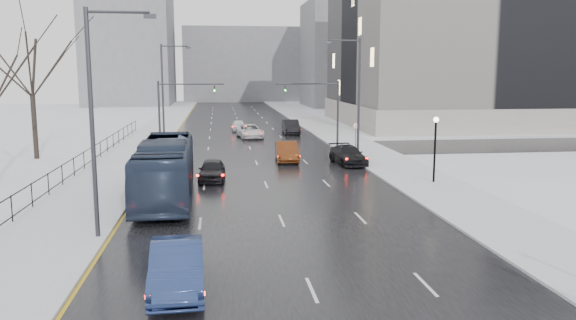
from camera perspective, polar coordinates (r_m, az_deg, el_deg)
name	(u,v)px	position (r m, az deg, el deg)	size (l,w,h in m)	color
road	(245,135)	(65.28, -4.44, 2.51)	(16.00, 150.00, 0.04)	black
cross_road	(251,149)	(53.39, -3.82, 1.07)	(130.00, 10.00, 0.04)	black
sidewalk_left	(152,136)	(65.63, -13.64, 2.37)	(5.00, 150.00, 0.16)	silver
sidewalk_right	(333,134)	(66.60, 4.63, 2.69)	(5.00, 150.00, 0.16)	silver
park_strip	(65,138)	(67.38, -21.70, 2.13)	(14.00, 150.00, 0.12)	white
tree_park_e	(37,160)	(51.63, -24.14, 0.01)	(9.45, 9.45, 13.50)	black
iron_fence	(53,179)	(36.76, -22.75, -1.81)	(0.06, 70.00, 1.30)	black
streetlight_r_mid	(356,93)	(46.21, 6.94, 6.77)	(2.95, 0.25, 10.00)	#2D2D33
streetlight_l_near	(97,112)	(25.38, -18.84, 4.60)	(2.95, 0.25, 10.00)	#2D2D33
streetlight_l_far	(165,89)	(57.06, -12.39, 7.04)	(2.95, 0.25, 10.00)	#2D2D33
lamppost_r_mid	(435,140)	(37.78, 14.73, 1.99)	(0.36, 0.36, 4.28)	black
mast_signal_right	(327,106)	(53.91, 3.97, 5.51)	(6.10, 0.33, 6.50)	#2D2D33
mast_signal_left	(171,107)	(53.07, -11.82, 5.29)	(6.10, 0.33, 6.50)	#2D2D33
no_uturn_sign	(356,129)	(50.57, 6.91, 3.19)	(0.60, 0.06, 2.70)	#2D2D33
civic_building	(487,44)	(85.79, 19.56, 11.05)	(41.00, 31.00, 24.80)	gray
bldg_far_right	(362,54)	(123.81, 7.50, 10.59)	(24.00, 20.00, 22.00)	slate
bldg_far_left	(130,41)	(131.35, -15.77, 11.55)	(18.00, 22.00, 28.00)	slate
bldg_far_center	(245,65)	(144.98, -4.43, 9.60)	(30.00, 18.00, 18.00)	slate
sedan_left_near	(177,267)	(19.52, -11.21, -10.60)	(1.73, 4.97, 1.64)	navy
bus	(166,170)	(32.97, -12.34, -0.95)	(2.92, 12.47, 3.47)	#253149
sedan_center_near	(212,170)	(38.17, -7.73, -1.03)	(1.71, 4.26, 1.45)	black
sedan_right_near	(287,152)	(46.02, -0.13, 0.87)	(1.71, 4.92, 1.62)	#5B280F
sedan_right_cross	(250,131)	(62.60, -3.87, 2.94)	(2.47, 5.35, 1.49)	silver
sedan_right_far	(348,155)	(44.88, 6.12, 0.51)	(2.06, 5.06, 1.47)	black
sedan_center_far	(239,125)	(69.99, -5.05, 3.52)	(1.64, 4.07, 1.39)	silver
sedan_right_distant	(291,127)	(66.33, 0.29, 3.38)	(1.77, 5.08, 1.68)	black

